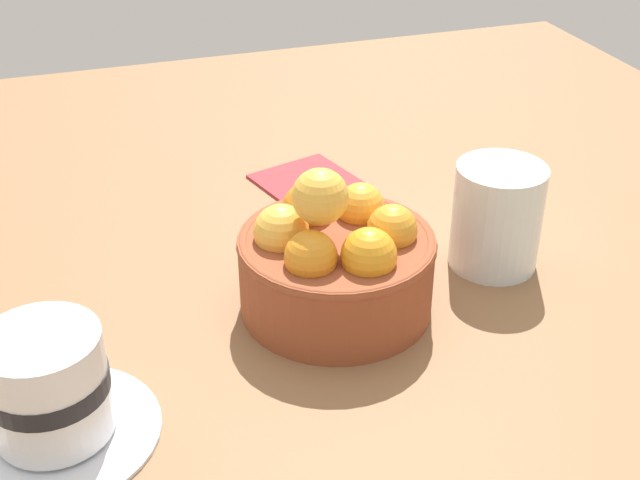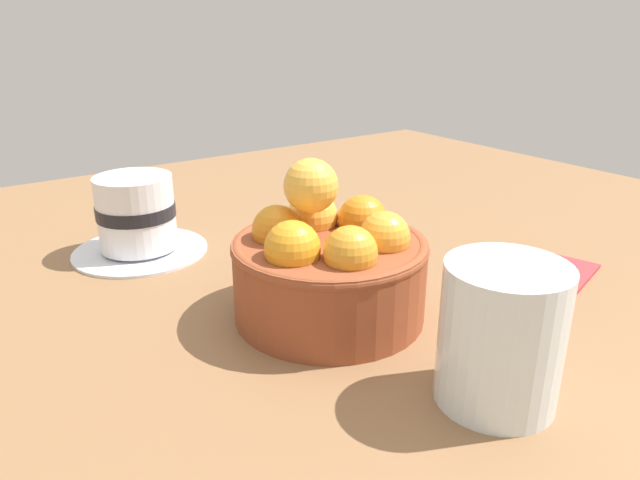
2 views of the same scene
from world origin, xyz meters
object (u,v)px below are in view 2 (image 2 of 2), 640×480
(coffee_cup, at_px, (137,219))
(folded_napkin, at_px, (534,270))
(terracotta_bowl, at_px, (329,264))
(water_glass, at_px, (501,335))

(coffee_cup, relative_size, folded_napkin, 1.25)
(terracotta_bowl, bearing_deg, water_glass, -82.68)
(water_glass, bearing_deg, terracotta_bowl, 97.32)
(coffee_cup, bearing_deg, water_glass, -75.23)
(coffee_cup, xyz_separation_m, water_glass, (0.10, -0.37, 0.01))
(coffee_cup, relative_size, water_glass, 1.47)
(coffee_cup, bearing_deg, terracotta_bowl, -70.40)
(water_glass, height_order, folded_napkin, water_glass)
(coffee_cup, xyz_separation_m, folded_napkin, (0.28, -0.26, -0.03))
(terracotta_bowl, bearing_deg, coffee_cup, 109.60)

